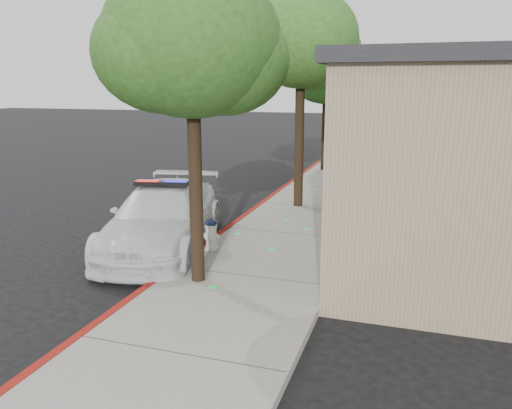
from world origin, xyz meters
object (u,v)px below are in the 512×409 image
Objects in this scene: police_car at (163,217)px; street_tree_mid at (302,44)px; fire_hydrant at (211,234)px; street_tree_near at (192,49)px; clapboard_building at (491,136)px; street_tree_far at (327,80)px.

police_car is 6.46m from street_tree_mid.
fire_hydrant is 6.44m from street_tree_mid.
clapboard_building is at bearing 58.28° from street_tree_near.
clapboard_building is at bearing 28.90° from street_tree_mid.
clapboard_building is 10.82m from police_car.
street_tree_far is (1.64, 11.31, 3.16)m from police_car.
street_tree_near is (0.48, -1.74, 3.77)m from fire_hydrant.
street_tree_mid is at bearing 86.63° from street_tree_near.
clapboard_building is at bearing 32.57° from police_car.
fire_hydrant is 4.18m from street_tree_near.
street_tree_near is at bearing -69.19° from fire_hydrant.
police_car is at bearing -135.06° from clapboard_building.
fire_hydrant is (-6.34, -7.74, -1.62)m from clapboard_building.
fire_hydrant is (1.25, -0.17, -0.23)m from police_car.
street_tree_mid is 6.83m from street_tree_far.
fire_hydrant is at bearing -91.95° from street_tree_far.
clapboard_building is 10.14m from fire_hydrant.
fire_hydrant is at bearing -100.32° from street_tree_mid.
street_tree_near reaches higher than clapboard_building.
street_tree_far is at bearing 93.51° from fire_hydrant.
street_tree_far is at bearing 69.38° from police_car.
clapboard_building is 6.81m from street_tree_mid.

